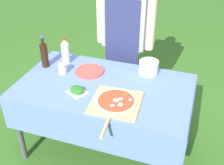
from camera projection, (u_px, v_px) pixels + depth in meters
ground_plane at (105, 147)px, 2.78m from camera, size 12.00×12.00×0.00m
prep_table at (104, 93)px, 2.43m from camera, size 1.49×0.88×0.73m
person_cook at (125, 32)px, 2.80m from camera, size 0.60×0.21×1.60m
pizza_on_peel at (116, 103)px, 2.15m from camera, size 0.40×0.60×0.05m
oil_bottle at (44, 55)px, 2.58m from camera, size 0.07×0.07×0.30m
water_bottle at (65, 51)px, 2.64m from camera, size 0.08×0.08×0.26m
herb_container at (77, 90)px, 2.27m from camera, size 0.19×0.18×0.05m
mixing_tub at (149, 67)px, 2.51m from camera, size 0.17×0.17×0.12m
plate_stack at (89, 71)px, 2.55m from camera, size 0.26×0.26×0.02m
sauce_jar at (63, 69)px, 2.52m from camera, size 0.08×0.08×0.09m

